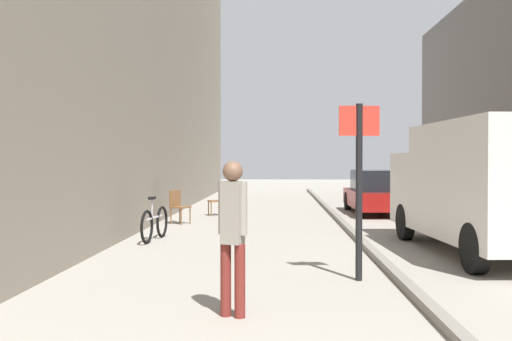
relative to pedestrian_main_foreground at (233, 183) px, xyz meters
name	(u,v)px	position (x,y,z in m)	size (l,w,h in m)	color
ground_plane	(286,232)	(1.78, -6.24, -0.95)	(80.00, 80.00, 0.00)	gray
kerb_strip	(350,230)	(3.36, -6.24, -0.89)	(0.16, 40.00, 0.12)	slate
pedestrian_main_foreground	(233,183)	(0.00, 0.00, 0.00)	(0.32, 0.24, 1.65)	gray
pedestrian_mid_block	(233,227)	(1.09, -13.99, 0.06)	(0.33, 0.26, 1.76)	maroon
delivery_van	(482,184)	(5.44, -9.41, 0.37)	(2.33, 5.62, 2.47)	silver
parked_car	(378,192)	(4.92, -1.08, -0.24)	(1.88, 4.22, 1.45)	maroon
street_sign_post	(359,176)	(2.79, -11.93, 0.59)	(0.60, 0.10, 2.60)	black
bicycle_leaning	(155,223)	(-1.13, -7.83, -0.57)	(0.25, 1.77, 0.98)	black
cafe_chair_near_window	(178,204)	(-1.20, -4.44, -0.41)	(0.60, 0.60, 0.94)	brown
cafe_chair_by_doorway	(218,199)	(-0.33, -1.97, -0.41)	(0.56, 0.56, 0.94)	brown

